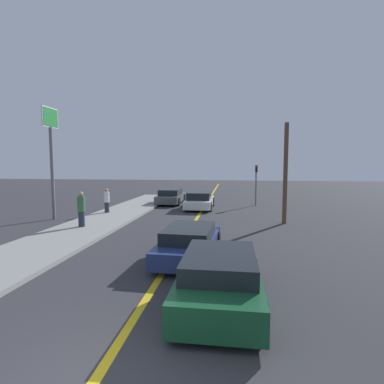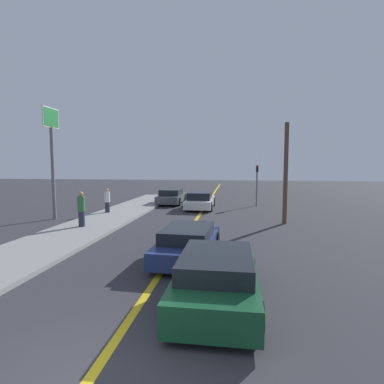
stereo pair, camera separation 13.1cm
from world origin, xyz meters
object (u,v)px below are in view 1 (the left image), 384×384
(car_far_distant, at_px, (200,200))
(pedestrian_far_standing, at_px, (107,201))
(car_parked_left_lot, at_px, (171,196))
(traffic_light, at_px, (256,180))
(car_ahead_center, at_px, (190,242))
(roadside_sign, at_px, (51,140))
(pedestrian_mid_group, at_px, (81,209))
(car_near_right_lane, at_px, (220,276))
(utility_pole, at_px, (285,174))

(car_far_distant, relative_size, pedestrian_far_standing, 2.94)
(car_parked_left_lot, distance_m, traffic_light, 7.23)
(car_ahead_center, relative_size, roadside_sign, 0.67)
(pedestrian_mid_group, bearing_deg, car_far_distant, 57.15)
(pedestrian_mid_group, bearing_deg, roadside_sign, 141.18)
(car_far_distant, distance_m, pedestrian_mid_group, 9.72)
(pedestrian_far_standing, distance_m, traffic_light, 11.76)
(car_near_right_lane, xyz_separation_m, utility_pole, (3.28, 10.21, 2.21))
(roadside_sign, bearing_deg, utility_pole, 2.04)
(car_ahead_center, distance_m, utility_pole, 8.54)
(car_near_right_lane, height_order, utility_pole, utility_pole)
(roadside_sign, bearing_deg, car_far_distant, 34.16)
(car_parked_left_lot, xyz_separation_m, pedestrian_mid_group, (-2.55, -10.60, 0.44))
(traffic_light, distance_m, utility_pole, 7.40)
(car_far_distant, bearing_deg, pedestrian_mid_group, -122.83)
(car_near_right_lane, distance_m, pedestrian_mid_group, 10.33)
(car_parked_left_lot, distance_m, roadside_sign, 10.72)
(car_near_right_lane, relative_size, utility_pole, 0.77)
(car_near_right_lane, xyz_separation_m, traffic_light, (2.27, 17.50, 1.44))
(car_ahead_center, distance_m, traffic_light, 14.71)
(car_ahead_center, relative_size, car_parked_left_lot, 1.00)
(car_far_distant, xyz_separation_m, pedestrian_mid_group, (-5.27, -8.15, 0.43))
(car_far_distant, relative_size, utility_pole, 0.83)
(car_near_right_lane, bearing_deg, roadside_sign, 137.39)
(car_ahead_center, xyz_separation_m, car_far_distant, (-0.90, 12.10, 0.05))
(utility_pole, bearing_deg, car_far_distant, 136.01)
(pedestrian_mid_group, relative_size, pedestrian_far_standing, 1.13)
(car_near_right_lane, bearing_deg, pedestrian_mid_group, 135.82)
(car_parked_left_lot, bearing_deg, utility_pole, -43.01)
(roadside_sign, distance_m, utility_pole, 13.87)
(car_ahead_center, relative_size, pedestrian_mid_group, 2.48)
(roadside_sign, bearing_deg, traffic_light, 31.47)
(pedestrian_far_standing, distance_m, utility_pole, 11.47)
(traffic_light, height_order, roadside_sign, roadside_sign)
(roadside_sign, bearing_deg, car_ahead_center, -34.81)
(car_ahead_center, xyz_separation_m, pedestrian_far_standing, (-6.74, 8.47, 0.37))
(pedestrian_far_standing, height_order, traffic_light, traffic_light)
(pedestrian_far_standing, relative_size, traffic_light, 0.49)
(car_parked_left_lot, xyz_separation_m, pedestrian_far_standing, (-3.13, -6.08, 0.33))
(car_parked_left_lot, relative_size, traffic_light, 1.37)
(car_far_distant, bearing_deg, roadside_sign, -145.81)
(car_ahead_center, height_order, car_far_distant, car_far_distant)
(car_far_distant, height_order, pedestrian_mid_group, pedestrian_mid_group)
(traffic_light, bearing_deg, car_parked_left_lot, 177.32)
(pedestrian_mid_group, distance_m, traffic_light, 14.11)
(pedestrian_far_standing, height_order, utility_pole, utility_pole)
(car_far_distant, relative_size, car_parked_left_lot, 1.05)
(car_far_distant, distance_m, car_parked_left_lot, 3.65)
(car_near_right_lane, relative_size, traffic_light, 1.33)
(car_near_right_lane, distance_m, car_far_distant, 15.53)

